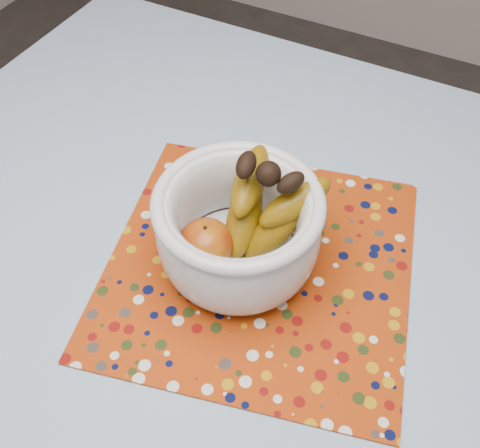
{
  "coord_description": "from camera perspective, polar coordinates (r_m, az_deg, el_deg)",
  "views": [
    {
      "loc": [
        0.24,
        -0.37,
        1.45
      ],
      "look_at": [
        0.01,
        0.08,
        0.85
      ],
      "focal_mm": 42.0,
      "sensor_mm": 36.0,
      "label": 1
    }
  ],
  "objects": [
    {
      "name": "placemat",
      "position": [
        0.85,
        1.98,
        -4.12
      ],
      "size": [
        0.54,
        0.54,
        0.0
      ],
      "primitive_type": "cube",
      "rotation": [
        0.0,
        0.0,
        0.23
      ],
      "color": "#982F08",
      "rests_on": "tablecloth"
    },
    {
      "name": "fruit_bowl",
      "position": [
        0.79,
        0.68,
        0.07
      ],
      "size": [
        0.26,
        0.25,
        0.2
      ],
      "color": "silver",
      "rests_on": "placemat"
    },
    {
      "name": "tablecloth",
      "position": [
        0.83,
        -3.16,
        -7.45
      ],
      "size": [
        1.32,
        1.32,
        0.01
      ],
      "primitive_type": "cube",
      "color": "#6180A3",
      "rests_on": "table"
    },
    {
      "name": "table",
      "position": [
        0.9,
        -2.93,
        -10.25
      ],
      "size": [
        1.2,
        1.2,
        0.75
      ],
      "color": "brown",
      "rests_on": "ground"
    }
  ]
}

